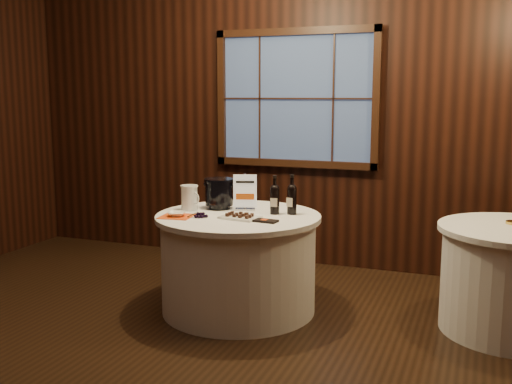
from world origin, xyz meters
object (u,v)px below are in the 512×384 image
at_px(sign_stand, 245,198).
at_px(chocolate_box, 264,221).
at_px(ice_bucket, 219,193).
at_px(cracker_bowl, 177,214).
at_px(port_bottle_right, 292,197).
at_px(port_bottle_left, 275,197).
at_px(grape_bunch, 200,216).
at_px(glass_pitcher, 190,198).
at_px(main_table, 238,262).
at_px(chocolate_plate, 240,216).

distance_m(sign_stand, chocolate_box, 0.47).
height_order(ice_bucket, cracker_bowl, ice_bucket).
bearing_deg(port_bottle_right, chocolate_box, -93.94).
bearing_deg(port_bottle_left, grape_bunch, -152.69).
height_order(sign_stand, glass_pitcher, sign_stand).
distance_m(port_bottle_right, grape_bunch, 0.72).
xyz_separation_m(main_table, glass_pitcher, (-0.43, 0.02, 0.49)).
height_order(port_bottle_right, cracker_bowl, port_bottle_right).
bearing_deg(sign_stand, chocolate_plate, -93.55).
bearing_deg(port_bottle_right, ice_bucket, -168.24).
bearing_deg(glass_pitcher, port_bottle_left, 30.01).
relative_size(grape_bunch, cracker_bowl, 1.26).
distance_m(port_bottle_left, chocolate_box, 0.32).
xyz_separation_m(chocolate_plate, chocolate_box, (0.21, -0.04, -0.01)).
relative_size(main_table, port_bottle_right, 4.15).
xyz_separation_m(sign_stand, port_bottle_left, (0.27, -0.05, 0.03)).
relative_size(ice_bucket, chocolate_box, 1.29).
height_order(chocolate_plate, chocolate_box, chocolate_plate).
relative_size(chocolate_box, grape_bunch, 1.14).
distance_m(port_bottle_right, chocolate_plate, 0.45).
height_order(port_bottle_right, glass_pitcher, port_bottle_right).
relative_size(port_bottle_left, ice_bucket, 1.23).
xyz_separation_m(port_bottle_left, cracker_bowl, (-0.66, -0.37, -0.11)).
bearing_deg(ice_bucket, cracker_bowl, -111.83).
bearing_deg(grape_bunch, glass_pitcher, 130.56).
bearing_deg(chocolate_box, cracker_bowl, -168.42).
bearing_deg(ice_bucket, sign_stand, 1.21).
relative_size(sign_stand, cracker_bowl, 2.25).
xyz_separation_m(port_bottle_left, ice_bucket, (-0.49, 0.05, -0.00)).
relative_size(sign_stand, glass_pitcher, 1.48).
bearing_deg(cracker_bowl, chocolate_plate, 12.88).
distance_m(sign_stand, ice_bucket, 0.22).
height_order(sign_stand, grape_bunch, sign_stand).
relative_size(sign_stand, ice_bucket, 1.22).
height_order(grape_bunch, cracker_bowl, grape_bunch).
bearing_deg(glass_pitcher, ice_bucket, 59.33).
xyz_separation_m(ice_bucket, cracker_bowl, (-0.17, -0.42, -0.11)).
xyz_separation_m(grape_bunch, cracker_bowl, (-0.19, -0.02, 0.00)).
xyz_separation_m(main_table, cracker_bowl, (-0.41, -0.24, 0.40)).
xyz_separation_m(port_bottle_left, chocolate_plate, (-0.18, -0.26, -0.11)).
relative_size(chocolate_plate, cracker_bowl, 2.32).
xyz_separation_m(grape_bunch, glass_pitcher, (-0.22, 0.25, 0.08)).
distance_m(main_table, port_bottle_left, 0.59).
relative_size(main_table, ice_bucket, 5.19).
bearing_deg(chocolate_box, sign_stand, 136.22).
relative_size(port_bottle_left, cracker_bowl, 2.28).
bearing_deg(chocolate_box, port_bottle_right, 79.70).
height_order(port_bottle_left, chocolate_plate, port_bottle_left).
bearing_deg(port_bottle_right, sign_stand, -169.24).
height_order(port_bottle_right, grape_bunch, port_bottle_right).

